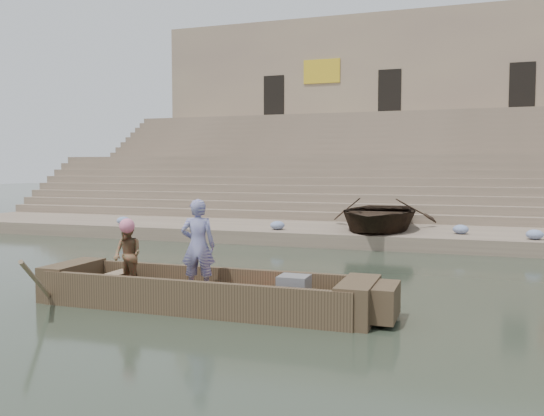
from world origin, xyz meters
The scene contains 13 objects.
ground centered at (0.00, 0.00, 0.00)m, with size 120.00×120.00×0.00m, color #2C3628.
lower_landing centered at (0.00, 8.00, 0.20)m, with size 32.00×4.00×0.40m, color gray.
mid_landing centered at (0.00, 15.50, 1.40)m, with size 32.00×3.00×2.80m, color gray.
upper_landing centered at (0.00, 22.50, 2.60)m, with size 32.00×3.00×5.20m, color gray.
ghat_steps centered at (0.00, 17.19, 1.80)m, with size 32.00×11.00×5.20m.
building_wall centered at (0.00, 26.50, 5.60)m, with size 32.00×5.07×11.20m.
main_rowboat centered at (-1.68, -1.37, 0.11)m, with size 5.00×1.30×0.22m, color brown.
rowboat_trim centered at (-1.47, -1.37, 0.31)m, with size 6.04×2.63×1.80m.
standing_man centered at (-1.82, -1.26, 1.00)m, with size 0.57×0.37×1.55m, color navy.
rowing_man centered at (-3.13, -1.31, 0.78)m, with size 0.55×0.43×1.13m, color #236B3A.
television centered at (-0.14, -1.37, 0.42)m, with size 0.46×0.42×0.40m.
beached_rowboat centered at (-0.19, 7.73, 0.88)m, with size 3.33×4.66×0.97m, color #2D2116.
cloth_bundles centered at (0.42, 7.11, 0.53)m, with size 16.20×1.91×0.26m.
Camera 1 is at (2.38, -9.80, 2.28)m, focal length 38.09 mm.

